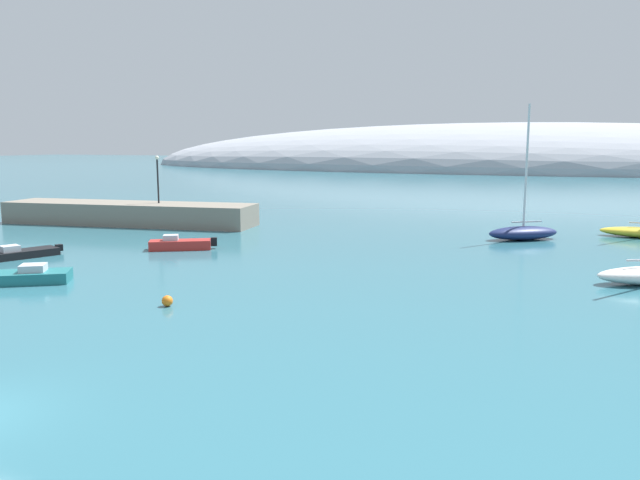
% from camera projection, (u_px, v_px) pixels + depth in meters
% --- Properties ---
extents(breakwater_rocks, '(24.67, 8.54, 2.04)m').
position_uv_depth(breakwater_rocks, '(129.00, 213.00, 58.57)').
color(breakwater_rocks, gray).
rests_on(breakwater_rocks, ground).
extents(distant_ridge, '(240.08, 87.13, 27.06)m').
position_uv_depth(distant_ridge, '(501.00, 168.00, 187.13)').
color(distant_ridge, '#999EA8').
rests_on(distant_ridge, ground).
extents(sailboat_navy_mid_mooring, '(6.08, 5.32, 10.59)m').
position_uv_depth(sailboat_navy_mid_mooring, '(523.00, 232.00, 49.28)').
color(sailboat_navy_mid_mooring, navy).
rests_on(sailboat_navy_mid_mooring, water).
extents(motorboat_teal_foreground, '(5.54, 4.55, 1.02)m').
position_uv_depth(motorboat_teal_foreground, '(19.00, 277.00, 34.05)').
color(motorboat_teal_foreground, '#1E6B70').
rests_on(motorboat_teal_foreground, water).
extents(motorboat_red_alongside_breakwater, '(4.56, 3.44, 1.08)m').
position_uv_depth(motorboat_red_alongside_breakwater, '(180.00, 244.00, 44.79)').
color(motorboat_red_alongside_breakwater, red).
rests_on(motorboat_red_alongside_breakwater, water).
extents(motorboat_black_outer, '(3.30, 5.06, 0.90)m').
position_uv_depth(motorboat_black_outer, '(21.00, 253.00, 41.58)').
color(motorboat_black_outer, black).
rests_on(motorboat_black_outer, water).
extents(mooring_buoy_orange, '(0.52, 0.52, 0.52)m').
position_uv_depth(mooring_buoy_orange, '(167.00, 301.00, 29.24)').
color(mooring_buoy_orange, orange).
rests_on(mooring_buoy_orange, water).
extents(harbor_lamp_post, '(0.36, 0.36, 4.40)m').
position_uv_depth(harbor_lamp_post, '(158.00, 174.00, 57.64)').
color(harbor_lamp_post, black).
rests_on(harbor_lamp_post, breakwater_rocks).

